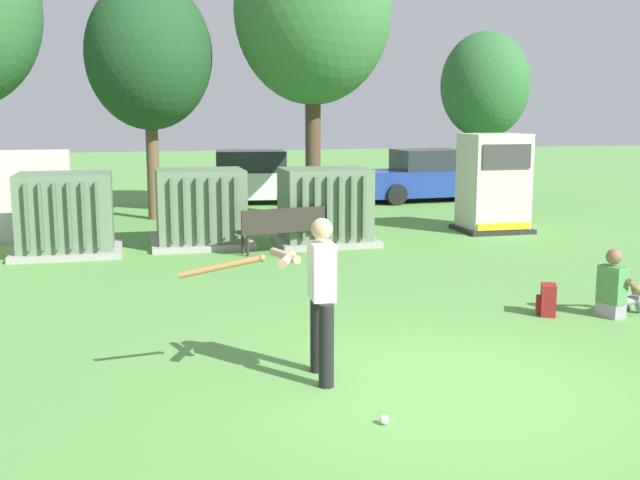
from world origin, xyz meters
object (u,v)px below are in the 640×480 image
(sports_ball, at_px, (384,420))
(parked_car_left_of_center, at_px, (425,177))
(generator_enclosure, at_px, (493,183))
(batter, at_px, (316,290))
(transformer_mid_west, at_px, (201,209))
(transformer_west, at_px, (66,215))
(transformer_mid_east, at_px, (325,207))
(park_bench, at_px, (282,227))
(parked_car_leftmost, at_px, (247,179))
(backpack, at_px, (547,300))
(seated_spectator, at_px, (617,289))

(sports_ball, height_order, parked_car_left_of_center, parked_car_left_of_center)
(generator_enclosure, bearing_deg, parked_car_left_of_center, 82.92)
(batter, height_order, sports_ball, batter)
(transformer_mid_west, distance_m, generator_enclosure, 6.91)
(transformer_west, bearing_deg, transformer_mid_east, -0.42)
(transformer_west, xyz_separation_m, park_bench, (4.19, -0.88, -0.25))
(transformer_mid_east, xyz_separation_m, batter, (-2.16, -8.18, 0.19))
(transformer_mid_west, xyz_separation_m, park_bench, (1.51, -1.21, -0.25))
(transformer_west, xyz_separation_m, parked_car_leftmost, (4.77, 7.66, -0.04))
(park_bench, xyz_separation_m, parked_car_leftmost, (0.58, 8.53, 0.22))
(transformer_mid_east, bearing_deg, generator_enclosure, 9.70)
(transformer_mid_east, relative_size, sports_ball, 23.33)
(backpack, bearing_deg, sports_ball, -138.17)
(transformer_west, height_order, transformer_mid_west, same)
(transformer_mid_west, distance_m, seated_spectator, 8.72)
(parked_car_leftmost, bearing_deg, transformer_west, -121.90)
(transformer_west, distance_m, transformer_mid_east, 5.29)
(park_bench, bearing_deg, seated_spectator, -58.37)
(transformer_west, relative_size, batter, 1.21)
(park_bench, relative_size, parked_car_leftmost, 0.42)
(transformer_mid_east, bearing_deg, parked_car_left_of_center, 54.11)
(backpack, bearing_deg, batter, -154.91)
(transformer_mid_west, xyz_separation_m, parked_car_left_of_center, (7.67, 6.62, -0.04))
(generator_enclosure, relative_size, parked_car_left_of_center, 0.54)
(transformer_mid_east, xyz_separation_m, sports_ball, (-1.84, -9.50, -0.74))
(park_bench, bearing_deg, backpack, -64.33)
(park_bench, height_order, parked_car_leftmost, parked_car_leftmost)
(sports_ball, xyz_separation_m, parked_car_leftmost, (1.32, 17.19, 0.71))
(parked_car_left_of_center, bearing_deg, batter, -115.46)
(generator_enclosure, relative_size, park_bench, 1.25)
(backpack, distance_m, parked_car_left_of_center, 13.88)
(transformer_mid_west, distance_m, parked_car_left_of_center, 10.13)
(transformer_mid_west, height_order, batter, batter)
(generator_enclosure, distance_m, sports_ball, 11.97)
(transformer_mid_west, xyz_separation_m, transformer_mid_east, (2.60, -0.38, 0.00))
(transformer_mid_west, relative_size, backpack, 4.77)
(transformer_mid_west, bearing_deg, backpack, -58.35)
(transformer_west, bearing_deg, generator_enclosure, 4.15)
(sports_ball, height_order, backpack, backpack)
(transformer_west, bearing_deg, batter, -69.20)
(seated_spectator, relative_size, parked_car_leftmost, 0.22)
(generator_enclosure, xyz_separation_m, park_bench, (-5.38, -1.57, -0.60))
(transformer_mid_east, relative_size, batter, 1.21)
(transformer_mid_west, xyz_separation_m, generator_enclosure, (6.89, 0.36, 0.35))
(seated_spectator, distance_m, backpack, 0.96)
(park_bench, height_order, batter, batter)
(seated_spectator, bearing_deg, sports_ball, -147.07)
(parked_car_left_of_center, bearing_deg, transformer_mid_east, -125.89)
(sports_ball, xyz_separation_m, seated_spectator, (4.35, 2.82, 0.33))
(batter, xyz_separation_m, seated_spectator, (4.67, 1.50, -0.60))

